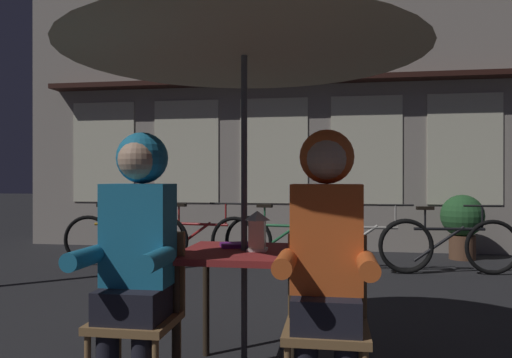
% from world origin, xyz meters
% --- Properties ---
extents(cafe_table, '(0.72, 0.72, 0.74)m').
position_xyz_m(cafe_table, '(0.00, 0.00, 0.64)').
color(cafe_table, maroon).
rests_on(cafe_table, ground_plane).
extents(patio_umbrella, '(2.10, 2.10, 2.31)m').
position_xyz_m(patio_umbrella, '(0.00, 0.00, 2.06)').
color(patio_umbrella, '#4C4C51').
rests_on(patio_umbrella, ground_plane).
extents(lantern, '(0.11, 0.11, 0.23)m').
position_xyz_m(lantern, '(0.08, -0.01, 0.86)').
color(lantern, white).
rests_on(lantern, cafe_table).
extents(chair_left, '(0.40, 0.40, 0.87)m').
position_xyz_m(chair_left, '(-0.48, -0.37, 0.49)').
color(chair_left, olive).
rests_on(chair_left, ground_plane).
extents(chair_right, '(0.40, 0.40, 0.87)m').
position_xyz_m(chair_right, '(0.48, -0.37, 0.49)').
color(chair_right, olive).
rests_on(chair_right, ground_plane).
extents(person_left_hooded, '(0.45, 0.56, 1.40)m').
position_xyz_m(person_left_hooded, '(-0.48, -0.43, 0.85)').
color(person_left_hooded, black).
rests_on(person_left_hooded, ground_plane).
extents(person_right_hooded, '(0.45, 0.56, 1.40)m').
position_xyz_m(person_right_hooded, '(0.48, -0.43, 0.85)').
color(person_right_hooded, black).
rests_on(person_right_hooded, ground_plane).
extents(shopfront_building, '(10.00, 0.93, 6.20)m').
position_xyz_m(shopfront_building, '(0.28, 5.40, 3.09)').
color(shopfront_building, '#9E9389').
rests_on(shopfront_building, ground_plane).
extents(bicycle_nearest, '(1.67, 0.25, 0.84)m').
position_xyz_m(bicycle_nearest, '(-2.22, 3.37, 0.35)').
color(bicycle_nearest, black).
rests_on(bicycle_nearest, ground_plane).
extents(bicycle_second, '(1.67, 0.30, 0.84)m').
position_xyz_m(bicycle_second, '(-1.27, 3.51, 0.35)').
color(bicycle_second, black).
rests_on(bicycle_second, ground_plane).
extents(bicycle_third, '(1.66, 0.33, 0.84)m').
position_xyz_m(bicycle_third, '(-0.10, 3.47, 0.35)').
color(bicycle_third, black).
rests_on(bicycle_third, ground_plane).
extents(bicycle_fourth, '(1.68, 0.15, 0.84)m').
position_xyz_m(bicycle_fourth, '(0.87, 3.41, 0.35)').
color(bicycle_fourth, black).
rests_on(bicycle_fourth, ground_plane).
extents(bicycle_fifth, '(1.68, 0.21, 0.84)m').
position_xyz_m(bicycle_fifth, '(1.88, 3.39, 0.35)').
color(bicycle_fifth, black).
rests_on(bicycle_fifth, ground_plane).
extents(book, '(0.24, 0.20, 0.02)m').
position_xyz_m(book, '(-0.07, 0.13, 0.75)').
color(book, '#661E7A').
rests_on(book, cafe_table).
extents(potted_plant, '(0.60, 0.60, 0.92)m').
position_xyz_m(potted_plant, '(2.32, 4.56, 0.54)').
color(potted_plant, brown).
rests_on(potted_plant, ground_plane).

